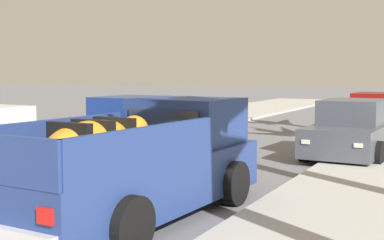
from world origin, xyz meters
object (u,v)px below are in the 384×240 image
at_px(car_left_near, 377,115).
at_px(car_left_far, 353,131).
at_px(pickup_truck, 140,165).
at_px(car_left_mid, 130,123).

height_order(car_left_near, car_left_far, same).
xyz_separation_m(car_left_near, car_left_far, (0.18, -5.61, 0.00)).
bearing_deg(pickup_truck, car_left_near, 82.60).
bearing_deg(car_left_far, pickup_truck, -104.04).
relative_size(car_left_near, car_left_far, 0.98).
relative_size(pickup_truck, car_left_mid, 1.24).
xyz_separation_m(car_left_mid, car_left_far, (6.48, 0.99, 0.00)).
relative_size(car_left_near, car_left_mid, 0.99).
distance_m(pickup_truck, car_left_mid, 8.03).
relative_size(pickup_truck, car_left_far, 1.23).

